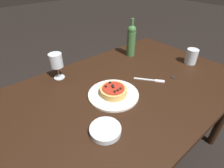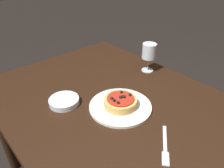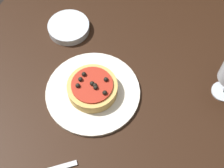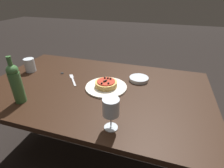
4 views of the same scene
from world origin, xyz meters
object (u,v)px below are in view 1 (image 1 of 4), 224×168
water_cup (191,56)px  wine_bottle (131,40)px  fork (151,80)px  pizza (113,91)px  bottle_cap (173,77)px  side_bowl (105,130)px  dining_table (122,98)px  wine_glass (56,61)px  dinner_plate (113,94)px

water_cup → wine_bottle: bearing=-57.5°
wine_bottle → fork: wine_bottle is taller
pizza → bottle_cap: pizza is taller
pizza → side_bowl: size_ratio=1.06×
side_bowl → fork: size_ratio=0.86×
pizza → side_bowl: pizza is taller
dining_table → pizza: (0.08, 0.01, 0.11)m
side_bowl → fork: side_bowl is taller
water_cup → side_bowl: size_ratio=0.77×
wine_glass → dining_table: bearing=122.9°
dinner_plate → side_bowl: (0.20, 0.18, 0.01)m
water_cup → wine_glass: bearing=-27.7°
wine_bottle → side_bowl: size_ratio=2.04×
water_cup → dining_table: bearing=-7.8°
dining_table → water_cup: size_ratio=14.22×
wine_glass → water_cup: bearing=152.3°
pizza → dining_table: bearing=-172.3°
fork → dining_table: bearing=-142.1°
wine_bottle → dinner_plate: bearing=35.0°
dinner_plate → water_cup: water_cup is taller
water_cup → bottle_cap: 0.28m
dinner_plate → wine_bottle: size_ratio=1.00×
pizza → wine_glass: size_ratio=0.89×
dining_table → water_cup: water_cup is taller
pizza → water_cup: 0.71m
dining_table → side_bowl: side_bowl is taller
dining_table → wine_bottle: 0.52m
wine_glass → bottle_cap: bearing=140.0°
dining_table → wine_glass: wine_glass is taller
dining_table → fork: bearing=166.1°
water_cup → fork: bearing=-4.7°
side_bowl → bottle_cap: size_ratio=6.03×
dining_table → side_bowl: (0.28, 0.19, 0.09)m
side_bowl → bottle_cap: (-0.63, -0.07, -0.01)m
wine_glass → wine_bottle: size_ratio=0.59×
water_cup → side_bowl: (0.90, 0.11, -0.04)m
wine_glass → side_bowl: wine_glass is taller
dinner_plate → pizza: bearing=-26.3°
pizza → wine_bottle: size_ratio=0.52×
dining_table → bottle_cap: size_ratio=66.03×
water_cup → dinner_plate: bearing=-6.1°
pizza → wine_bottle: (-0.45, -0.32, 0.10)m
wine_glass → side_bowl: 0.57m
side_bowl → wine_bottle: bearing=-142.7°
wine_bottle → fork: size_ratio=1.74×
dinner_plate → wine_bottle: bearing=-145.0°
dinner_plate → side_bowl: 0.27m
dining_table → bottle_cap: bottle_cap is taller
wine_bottle → water_cup: 0.47m
wine_bottle → water_cup: bearing=122.5°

